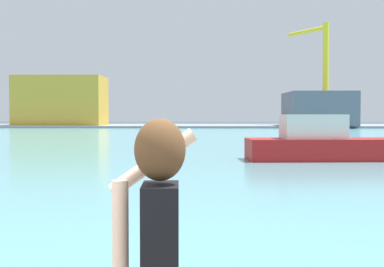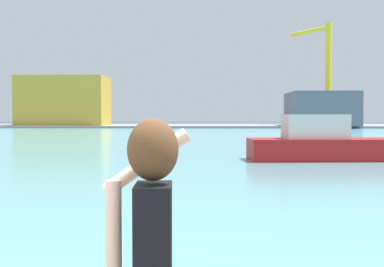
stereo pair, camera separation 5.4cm
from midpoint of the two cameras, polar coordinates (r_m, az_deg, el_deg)
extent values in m
plane|color=#334751|center=(52.53, 0.23, -0.40)|extent=(220.00, 220.00, 0.00)
cube|color=#599EA8|center=(54.53, 0.27, -0.30)|extent=(140.00, 100.00, 0.02)
cube|color=gray|center=(94.50, 0.71, 0.83)|extent=(140.00, 20.00, 0.37)
cube|color=black|center=(2.94, -3.98, -10.92)|extent=(0.22, 0.35, 0.56)
sphere|color=#E0B293|center=(2.87, -4.01, -1.94)|extent=(0.22, 0.22, 0.22)
ellipsoid|color=#472D19|center=(2.85, -4.04, -1.77)|extent=(0.28, 0.26, 0.34)
cylinder|color=#E0B293|center=(2.97, -8.29, -10.62)|extent=(0.09, 0.09, 0.58)
cylinder|color=#E0B293|center=(3.10, -4.74, -3.13)|extent=(0.53, 0.11, 0.40)
cube|color=black|center=(3.21, -4.63, 0.09)|extent=(0.02, 0.07, 0.14)
cube|color=#B21919|center=(27.12, 15.10, -1.66)|extent=(8.77, 3.13, 1.07)
cube|color=silver|center=(26.77, 12.92, 0.74)|extent=(3.13, 2.13, 1.20)
cube|color=gold|center=(94.84, -14.01, 3.45)|extent=(14.95, 9.18, 8.49)
cube|color=slate|center=(91.58, 13.48, 2.61)|extent=(10.52, 13.03, 5.63)
cylinder|color=yellow|center=(93.99, 14.27, 6.25)|extent=(1.00, 1.00, 17.64)
cylinder|color=yellow|center=(98.56, 12.34, 10.76)|extent=(5.47, 8.91, 0.70)
camera|label=1|loc=(0.03, -90.16, -0.01)|focal=49.19mm
camera|label=2|loc=(0.03, 89.84, 0.01)|focal=49.19mm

